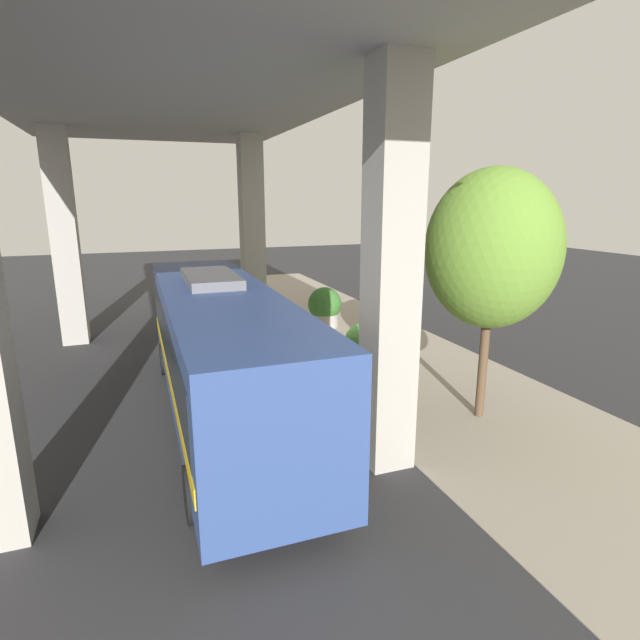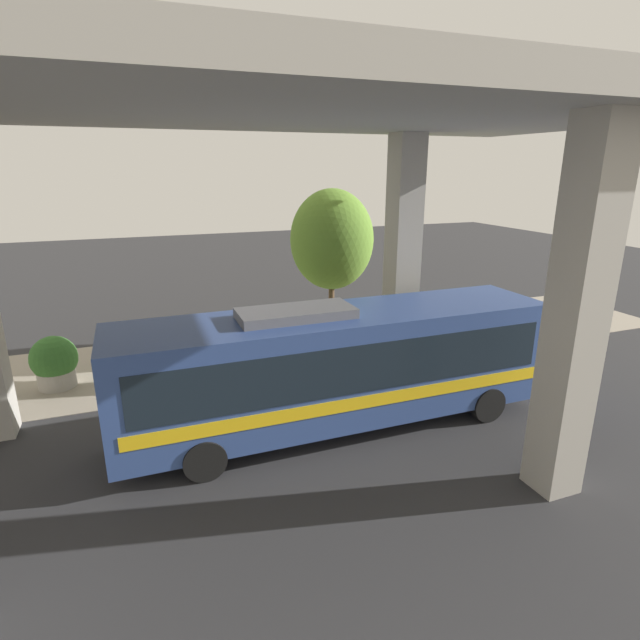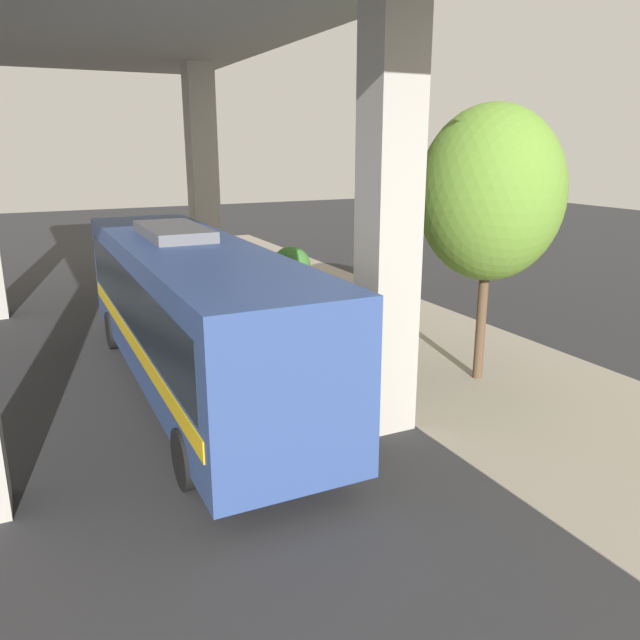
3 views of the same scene
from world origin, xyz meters
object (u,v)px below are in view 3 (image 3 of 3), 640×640
at_px(bus, 190,306).
at_px(fire_hydrant, 364,344).
at_px(planter_front, 346,312).
at_px(street_tree_near, 490,194).
at_px(planter_middle, 291,270).

distance_m(bus, fire_hydrant, 4.38).
height_order(bus, planter_front, bus).
bearing_deg(planter_front, fire_hydrant, 73.33).
relative_size(fire_hydrant, street_tree_near, 0.18).
xyz_separation_m(bus, street_tree_near, (-6.10, 2.28, 2.34)).
relative_size(bus, street_tree_near, 1.89).
xyz_separation_m(fire_hydrant, street_tree_near, (-1.95, 1.91, 3.68)).
bearing_deg(planter_middle, street_tree_near, 92.92).
bearing_deg(planter_front, bus, 20.04).
xyz_separation_m(bus, planter_front, (-4.79, -1.75, -1.10)).
relative_size(fire_hydrant, planter_middle, 0.64).
height_order(bus, street_tree_near, street_tree_near).
bearing_deg(planter_middle, bus, 53.33).
relative_size(fire_hydrant, planter_front, 0.68).
bearing_deg(planter_front, planter_middle, -98.02).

